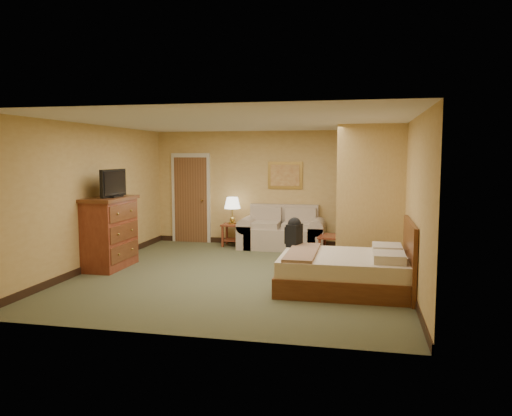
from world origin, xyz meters
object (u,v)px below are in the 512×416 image
(loveseat, at_px, (282,234))
(bed, at_px, (348,270))
(coffee_table, at_px, (336,242))
(dresser, at_px, (110,232))

(loveseat, height_order, bed, bed)
(loveseat, distance_m, coffee_table, 1.38)
(coffee_table, xyz_separation_m, bed, (0.32, -2.51, -0.01))
(loveseat, height_order, coffee_table, loveseat)
(loveseat, distance_m, dresser, 3.78)
(dresser, bearing_deg, loveseat, 42.69)
(bed, bearing_deg, coffee_table, 97.16)
(loveseat, xyz_separation_m, coffee_table, (1.21, -0.65, -0.00))
(bed, bearing_deg, loveseat, 115.82)
(coffee_table, xyz_separation_m, dresser, (-3.98, -1.90, 0.35))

